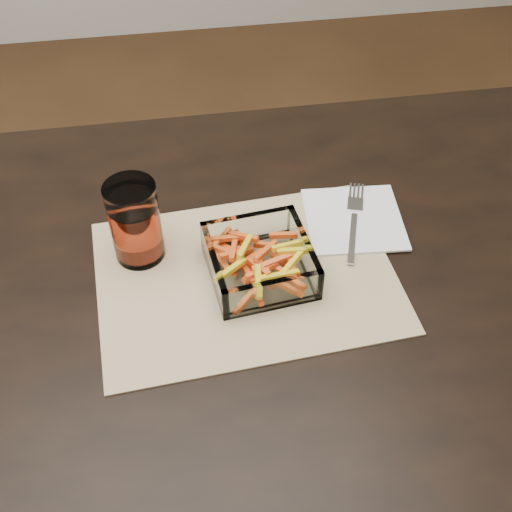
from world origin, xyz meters
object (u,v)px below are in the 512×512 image
object	(u,v)px
dining_table	(153,330)
glass_bowl	(260,263)
tumbler	(135,224)
fork	(354,218)

from	to	relation	value
dining_table	glass_bowl	xyz separation A→B (m)	(0.17, 0.01, 0.11)
tumbler	fork	world-z (taller)	tumbler
dining_table	glass_bowl	size ratio (longest dim) A/B	9.68
glass_bowl	tumbler	distance (m)	0.20
glass_bowl	tumbler	world-z (taller)	tumbler
glass_bowl	fork	xyz separation A→B (m)	(0.17, 0.09, -0.02)
dining_table	fork	bearing A→B (deg)	16.53
dining_table	tumbler	world-z (taller)	tumbler
fork	tumbler	bearing A→B (deg)	-158.94
dining_table	tumbler	bearing A→B (deg)	92.78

